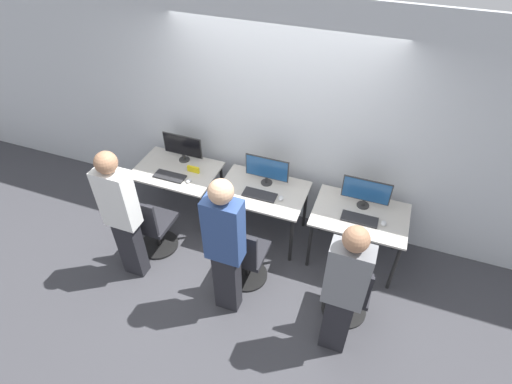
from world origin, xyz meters
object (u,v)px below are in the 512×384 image
object	(u,v)px
person_center	(225,245)
monitor_right	(366,192)
office_chair_right	(347,294)
person_right	(344,289)
keyboard_center	(260,195)
mouse_left	(189,181)
office_chair_left	(152,228)
monitor_center	(267,169)
monitor_left	(183,147)
mouse_right	(384,223)
person_left	(121,213)
mouse_center	(281,198)
office_chair_center	(245,259)
keyboard_left	(170,176)
keyboard_right	(359,219)

from	to	relation	value
person_center	monitor_right	bearing A→B (deg)	48.58
office_chair_right	person_right	xyz separation A→B (m)	(-0.04, -0.37, 0.53)
keyboard_center	mouse_left	bearing A→B (deg)	-176.06
office_chair_left	person_center	world-z (taller)	person_center
person_center	office_chair_left	bearing A→B (deg)	160.32
monitor_center	keyboard_center	size ratio (longest dim) A/B	1.35
monitor_left	person_right	distance (m)	2.75
mouse_left	monitor_right	bearing A→B (deg)	8.51
monitor_center	office_chair_right	xyz separation A→B (m)	(1.23, -0.99, -0.56)
monitor_center	keyboard_center	xyz separation A→B (m)	(0.00, -0.25, -0.20)
person_right	mouse_right	bearing A→B (deg)	78.07
monitor_left	office_chair_left	xyz separation A→B (m)	(0.03, -0.95, -0.56)
monitor_left	keyboard_center	bearing A→B (deg)	-15.37
office_chair_left	mouse_right	xyz separation A→B (m)	(2.56, 0.64, 0.37)
mouse_right	person_center	bearing A→B (deg)	-142.73
keyboard_center	person_left	bearing A→B (deg)	-139.85
office_chair_left	person_left	xyz separation A→B (m)	(-0.04, -0.37, 0.56)
monitor_left	mouse_left	distance (m)	0.50
mouse_center	person_center	xyz separation A→B (m)	(-0.23, -1.06, 0.22)
keyboard_center	office_chair_right	size ratio (longest dim) A/B	0.44
mouse_left	office_chair_center	world-z (taller)	office_chair_center
office_chair_left	person_right	size ratio (longest dim) A/B	0.54
mouse_right	monitor_right	bearing A→B (deg)	138.43
monitor_right	keyboard_left	bearing A→B (deg)	-172.46
keyboard_center	person_right	size ratio (longest dim) A/B	0.24
mouse_center	office_chair_right	xyz separation A→B (m)	(0.97, -0.76, -0.37)
office_chair_center	monitor_right	distance (m)	1.54
office_chair_left	mouse_center	size ratio (longest dim) A/B	9.93
person_left	person_center	size ratio (longest dim) A/B	0.98
person_center	person_right	bearing A→B (deg)	-3.02
person_center	office_chair_right	bearing A→B (deg)	14.29
mouse_center	person_left	bearing A→B (deg)	-144.74
office_chair_center	person_center	size ratio (longest dim) A/B	0.51
keyboard_left	office_chair_left	xyz separation A→B (m)	(0.03, -0.56, -0.36)
mouse_left	person_right	xyz separation A→B (m)	(2.08, -1.04, 0.16)
keyboard_center	office_chair_left	bearing A→B (deg)	-151.19
keyboard_left	monitor_right	bearing A→B (deg)	7.54
keyboard_left	keyboard_right	xyz separation A→B (m)	(2.33, 0.06, 0.00)
monitor_left	keyboard_right	bearing A→B (deg)	-7.79
person_left	keyboard_center	xyz separation A→B (m)	(1.18, 0.99, -0.20)
monitor_center	mouse_right	xyz separation A→B (m)	(1.42, -0.23, -0.19)
mouse_left	office_chair_center	xyz separation A→B (m)	(0.97, -0.61, -0.37)
mouse_left	monitor_center	size ratio (longest dim) A/B	0.17
mouse_left	person_left	world-z (taller)	person_left
monitor_center	mouse_right	bearing A→B (deg)	-9.16
monitor_right	office_chair_right	bearing A→B (deg)	-86.48
monitor_center	person_left	bearing A→B (deg)	-133.48
mouse_center	person_center	bearing A→B (deg)	-102.13
mouse_center	person_center	distance (m)	1.11
keyboard_left	mouse_left	xyz separation A→B (m)	(0.27, -0.00, 0.01)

